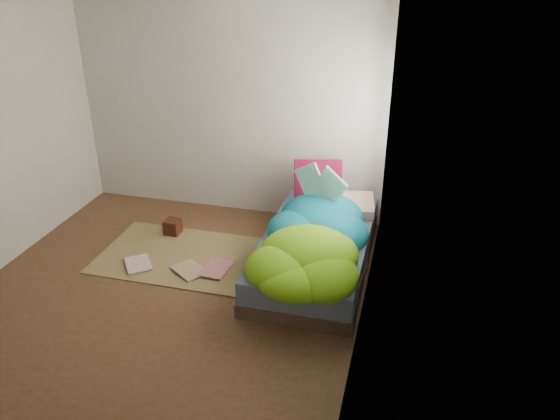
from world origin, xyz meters
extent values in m
cube|color=#423019|center=(0.00, 0.00, 0.00)|extent=(3.50, 3.50, 0.00)
cube|color=#B3B0AA|center=(0.00, 1.75, 1.30)|extent=(3.50, 0.04, 2.60)
cube|color=#B3B0AA|center=(0.00, -1.75, 1.30)|extent=(3.50, 0.04, 2.60)
cube|color=#B3B0AA|center=(1.75, 0.00, 1.30)|extent=(0.04, 3.50, 2.60)
cube|color=white|center=(1.74, 0.90, 1.40)|extent=(0.01, 1.00, 1.20)
cube|color=#342C1C|center=(1.22, 0.72, 0.06)|extent=(1.00, 2.00, 0.12)
cube|color=#4E5C7D|center=(1.22, 0.72, 0.23)|extent=(0.98, 1.96, 0.22)
cube|color=brown|center=(-0.15, 0.55, 0.01)|extent=(1.60, 1.10, 0.01)
cube|color=beige|center=(1.40, 1.30, 0.41)|extent=(0.65, 0.46, 0.13)
cube|color=#440419|center=(1.10, 1.40, 0.59)|extent=(0.52, 0.28, 0.49)
cube|color=#380F0C|center=(-0.41, 0.96, 0.09)|extent=(0.17, 0.17, 0.16)
imported|color=white|center=(-0.56, 0.19, 0.02)|extent=(0.38, 0.39, 0.02)
imported|color=#C6727A|center=(0.18, 0.38, 0.03)|extent=(0.28, 0.36, 0.03)
imported|color=tan|center=(0.00, 0.19, 0.02)|extent=(0.41, 0.39, 0.03)
camera|label=1|loc=(2.04, -3.81, 2.88)|focal=35.00mm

